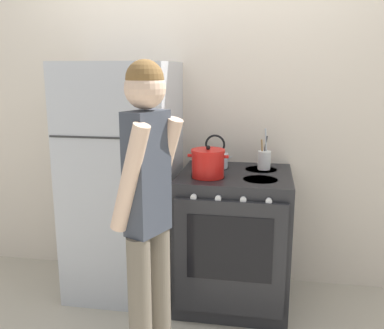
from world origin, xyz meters
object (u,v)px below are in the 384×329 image
at_px(stove_range, 234,238).
at_px(dutch_oven_pot, 208,163).
at_px(tea_kettle, 215,158).
at_px(utensil_jar, 264,159).
at_px(person, 148,207).
at_px(refrigerator, 123,181).

xyz_separation_m(stove_range, dutch_oven_pot, (-0.16, -0.11, 0.53)).
xyz_separation_m(dutch_oven_pot, tea_kettle, (0.01, 0.27, -0.02)).
relative_size(stove_range, utensil_jar, 3.25).
distance_m(stove_range, dutch_oven_pot, 0.56).
height_order(dutch_oven_pot, person, person).
distance_m(refrigerator, stove_range, 0.84).
bearing_deg(utensil_jar, dutch_oven_pot, -141.28).
bearing_deg(dutch_oven_pot, stove_range, 33.45).
distance_m(refrigerator, dutch_oven_pot, 0.65).
bearing_deg(refrigerator, utensil_jar, 7.27).
distance_m(stove_range, person, 0.98).
bearing_deg(dutch_oven_pot, person, -106.03).
height_order(tea_kettle, utensil_jar, utensil_jar).
bearing_deg(person, dutch_oven_pot, 7.68).
distance_m(utensil_jar, person, 1.10).
xyz_separation_m(stove_range, person, (-0.36, -0.79, 0.45)).
bearing_deg(tea_kettle, stove_range, -47.03).
bearing_deg(dutch_oven_pot, refrigerator, 165.88).
bearing_deg(stove_range, person, -114.41).
bearing_deg(refrigerator, stove_range, -3.41).
relative_size(stove_range, dutch_oven_pot, 3.51).
xyz_separation_m(refrigerator, person, (0.41, -0.83, 0.11)).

